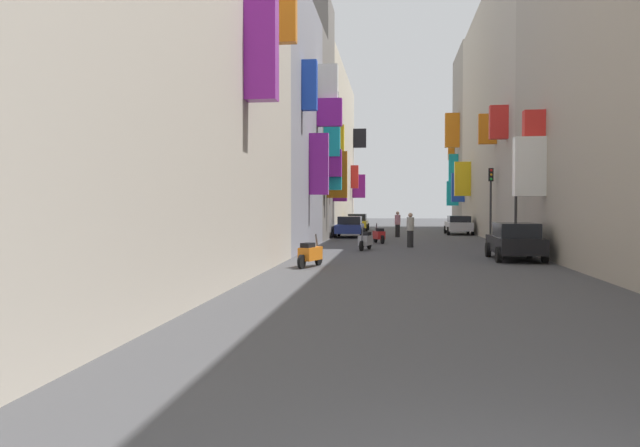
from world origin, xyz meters
The scene contains 19 objects.
ground_plane centered at (0.00, 30.00, 0.00)m, with size 140.00×140.00×0.00m, color #424244.
building_left_mid_a centered at (-7.98, 26.01, 6.24)m, with size 7.34×11.02×12.48m.
building_left_mid_b centered at (-7.93, 33.07, 6.21)m, with size 7.25×3.13×12.47m.
building_left_mid_c centered at (-7.97, 36.73, 7.73)m, with size 6.94×4.17×15.51m.
building_left_far centered at (-7.99, 49.42, 6.78)m, with size 7.31×21.19×13.56m.
building_right_mid_a centered at (7.99, 38.99, 8.09)m, with size 7.22×23.45×16.19m.
building_right_mid_b centered at (7.98, 55.35, 8.25)m, with size 7.30×9.29×16.51m.
parked_car_black centered at (3.82, 20.78, 0.76)m, with size 1.85×3.94×1.45m.
parked_car_yellow centered at (-3.93, 48.12, 0.75)m, with size 1.84×4.46×1.43m.
parked_car_blue centered at (-3.83, 37.57, 0.74)m, with size 1.89×4.07×1.40m.
parked_car_silver centered at (3.87, 42.38, 0.73)m, with size 1.88×4.14×1.37m.
scooter_silver centered at (-2.23, 25.52, 0.46)m, with size 0.68×1.76×1.13m.
scooter_red centered at (-1.72, 30.93, 0.46)m, with size 0.75×1.72×1.13m.
scooter_orange centered at (-3.76, 17.07, 0.46)m, with size 0.75×1.82×1.13m.
scooter_white centered at (-3.46, 42.67, 0.46)m, with size 0.58×1.85×1.13m.
pedestrian_crossing centered at (-0.63, 37.91, 0.87)m, with size 0.49×0.49×1.74m.
pedestrian_near_left centered at (-0.05, 27.74, 0.88)m, with size 0.53×0.53×1.76m.
traffic_light_near_corner centered at (4.58, 24.70, 2.90)m, with size 0.26×0.34×4.26m.
traffic_light_far_corner centered at (4.62, 32.25, 2.91)m, with size 0.26×0.34×4.27m.
Camera 1 is at (-0.90, -3.99, 2.12)m, focal length 34.64 mm.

